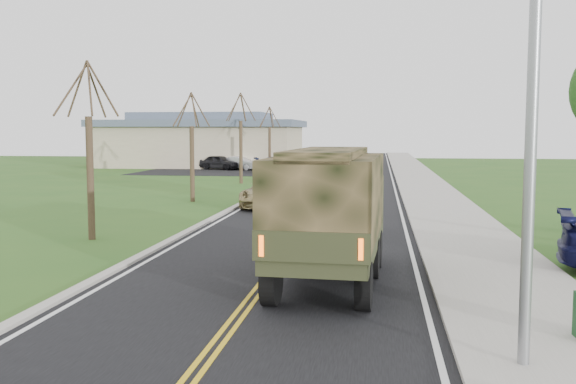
# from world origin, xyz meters

# --- Properties ---
(ground) EXTENTS (160.00, 160.00, 0.00)m
(ground) POSITION_xyz_m (0.00, 0.00, 0.00)
(ground) COLOR #2A531B
(ground) RESTS_ON ground
(road) EXTENTS (8.00, 120.00, 0.01)m
(road) POSITION_xyz_m (0.00, 40.00, 0.01)
(road) COLOR black
(road) RESTS_ON ground
(curb_right) EXTENTS (0.30, 120.00, 0.12)m
(curb_right) POSITION_xyz_m (4.15, 40.00, 0.06)
(curb_right) COLOR #9E998E
(curb_right) RESTS_ON ground
(sidewalk_right) EXTENTS (3.20, 120.00, 0.10)m
(sidewalk_right) POSITION_xyz_m (5.90, 40.00, 0.05)
(sidewalk_right) COLOR #9E998E
(sidewalk_right) RESTS_ON ground
(curb_left) EXTENTS (0.30, 120.00, 0.10)m
(curb_left) POSITION_xyz_m (-4.15, 40.00, 0.05)
(curb_left) COLOR #9E998E
(curb_left) RESTS_ON ground
(street_light) EXTENTS (1.65, 0.22, 8.00)m
(street_light) POSITION_xyz_m (4.90, -0.50, 4.43)
(street_light) COLOR gray
(street_light) RESTS_ON ground
(bare_tree_a) EXTENTS (1.93, 2.26, 6.08)m
(bare_tree_a) POSITION_xyz_m (-7.00, 10.00, 2.63)
(bare_tree_a) COLOR #38281C
(bare_tree_a) RESTS_ON ground
(bare_tree_b) EXTENTS (1.83, 2.14, 5.73)m
(bare_tree_b) POSITION_xyz_m (-7.00, 22.00, 2.48)
(bare_tree_b) COLOR #38281C
(bare_tree_b) RESTS_ON ground
(bare_tree_c) EXTENTS (2.04, 2.39, 6.42)m
(bare_tree_c) POSITION_xyz_m (-7.00, 34.00, 2.78)
(bare_tree_c) COLOR #38281C
(bare_tree_c) RESTS_ON ground
(bare_tree_d) EXTENTS (1.88, 2.20, 5.91)m
(bare_tree_d) POSITION_xyz_m (-7.00, 46.00, 2.55)
(bare_tree_d) COLOR #38281C
(bare_tree_d) RESTS_ON ground
(commercial_building) EXTENTS (25.50, 21.50, 5.65)m
(commercial_building) POSITION_xyz_m (-15.98, 55.97, 2.69)
(commercial_building) COLOR tan
(commercial_building) RESTS_ON ground
(military_truck) EXTENTS (2.60, 6.70, 3.29)m
(military_truck) POSITION_xyz_m (1.59, 4.75, 1.88)
(military_truck) COLOR black
(military_truck) RESTS_ON ground
(suv_champagne) EXTENTS (2.48, 5.16, 1.42)m
(suv_champagne) POSITION_xyz_m (-2.48, 20.12, 0.71)
(suv_champagne) COLOR #948453
(suv_champagne) RESTS_ON ground
(sedan_silver) EXTENTS (1.64, 4.36, 1.42)m
(sedan_silver) POSITION_xyz_m (-1.39, 32.06, 0.71)
(sedan_silver) COLOR #ABACB0
(sedan_silver) RESTS_ON ground
(lot_car_dark) EXTENTS (4.54, 3.19, 1.43)m
(lot_car_dark) POSITION_xyz_m (-12.52, 49.83, 0.72)
(lot_car_dark) COLOR black
(lot_car_dark) RESTS_ON ground
(lot_car_silver) EXTENTS (4.16, 2.87, 1.30)m
(lot_car_silver) POSITION_xyz_m (-10.47, 49.79, 0.65)
(lot_car_silver) COLOR silver
(lot_car_silver) RESTS_ON ground
(lot_car_navy) EXTENTS (5.30, 3.28, 1.43)m
(lot_car_navy) POSITION_xyz_m (-5.94, 46.25, 0.72)
(lot_car_navy) COLOR black
(lot_car_navy) RESTS_ON ground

